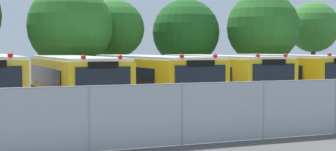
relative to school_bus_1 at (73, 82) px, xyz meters
The scene contains 11 objects.
ground_plane 5.63m from the school_bus_1, ahead, with size 160.00×160.00×0.00m, color #514F4C.
school_bus_1 is the anchor object (origin of this frame).
school_bus_2 3.68m from the school_bus_1, ahead, with size 2.79×10.95×2.67m.
school_bus_3 7.38m from the school_bus_1, ahead, with size 2.51×9.82×2.67m.
school_bus_4 11.00m from the school_bus_1, ahead, with size 2.57×9.28×2.69m.
tree_2 9.43m from the school_bus_1, 79.64° to the left, with size 5.15×5.15×6.82m.
tree_3 12.01m from the school_bus_1, 65.29° to the left, with size 3.81×3.81×6.10m.
tree_4 15.06m from the school_bus_1, 47.65° to the left, with size 4.74×4.74×6.40m.
tree_5 17.73m from the school_bus_1, 30.57° to the left, with size 5.09×5.09×6.90m.
tree_6 24.37m from the school_bus_1, 27.91° to the left, with size 4.02×4.02×6.61m.
chainlink_fence 10.20m from the school_bus_1, 55.51° to the right, with size 25.10×0.07×1.86m.
Camera 1 is at (-9.67, -22.32, 2.85)m, focal length 54.34 mm.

